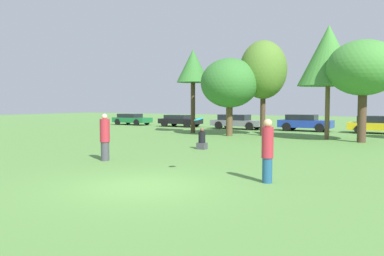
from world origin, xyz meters
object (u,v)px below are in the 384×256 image
frisbee (199,119)px  tree_3 (328,56)px  tree_1 (230,83)px  tree_4 (363,68)px  parked_car_green (132,119)px  tree_0 (193,67)px  parked_car_black (180,120)px  parked_car_grey (237,121)px  person_thrower (105,137)px  tree_2 (263,70)px  parked_car_yellow (379,124)px  bystander_sitting (202,140)px  parked_car_blue (305,122)px  person_catcher (267,150)px

frisbee → tree_3: (1.16, 14.43, 3.36)m
frisbee → tree_1: 14.77m
tree_4 → parked_car_green: (-22.43, 7.86, -3.54)m
tree_0 → parked_car_black: size_ratio=1.53×
parked_car_black → parked_car_grey: (6.01, -0.53, 0.04)m
person_thrower → tree_2: (1.41, 14.15, 3.52)m
tree_0 → tree_4: size_ratio=1.07×
tree_1 → parked_car_black: 11.34m
person_thrower → parked_car_yellow: size_ratio=0.41×
person_thrower → tree_1: size_ratio=0.35×
tree_0 → tree_2: tree_2 is taller
person_thrower → tree_4: bearing=66.4°
bystander_sitting → tree_2: bearing=90.5°
tree_1 → parked_car_grey: bearing=108.7°
tree_0 → parked_car_green: tree_0 is taller
tree_2 → tree_3: 4.41m
tree_1 → tree_2: size_ratio=0.81×
person_thrower → bystander_sitting: person_thrower is taller
parked_car_blue → parked_car_yellow: (5.36, 0.03, -0.03)m
frisbee → tree_2: tree_2 is taller
person_catcher → parked_car_grey: person_catcher is taller
tree_0 → parked_car_grey: size_ratio=1.35×
person_thrower → parked_car_yellow: 21.64m
parked_car_blue → tree_2: bearing=-102.5°
tree_0 → bystander_sitting: bearing=-58.4°
tree_4 → parked_car_green: 24.03m
bystander_sitting → person_catcher: bearing=-49.3°
frisbee → tree_3: bearing=85.4°
person_catcher → tree_3: 15.20m
bystander_sitting → parked_car_yellow: bearing=65.6°
person_catcher → parked_car_green: (-21.44, 21.33, -0.30)m
frisbee → tree_0: tree_0 is taller
tree_3 → parked_car_grey: bearing=144.8°
parked_car_grey → parked_car_blue: 5.62m
parked_car_green → parked_car_blue: (17.46, -0.33, 0.09)m
frisbee → parked_car_grey: bearing=109.7°
person_thrower → tree_0: bearing=114.0°
tree_3 → person_catcher: bearing=-85.7°
tree_3 → parked_car_yellow: (2.48, 6.46, -4.42)m
person_thrower → tree_3: tree_3 is taller
parked_car_grey → person_thrower: bearing=-80.7°
person_catcher → frisbee: bearing=4.8°
tree_1 → tree_3: size_ratio=0.75×
parked_car_green → tree_0: bearing=-29.7°
bystander_sitting → parked_car_yellow: size_ratio=0.23×
person_catcher → parked_car_grey: (-9.57, 20.55, -0.25)m
parked_car_green → tree_3: bearing=-17.1°
bystander_sitting → tree_1: 8.54m
parked_car_blue → frisbee: bearing=-84.0°
person_catcher → tree_2: size_ratio=0.28×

